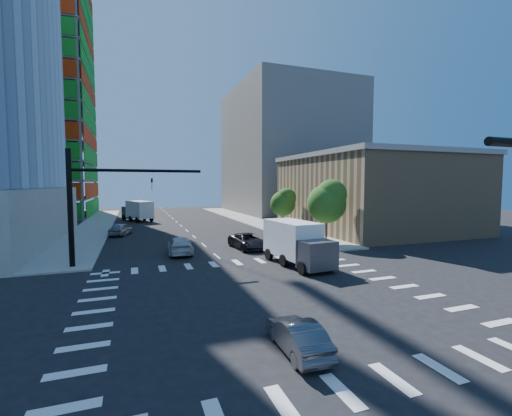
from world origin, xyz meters
name	(u,v)px	position (x,y,z in m)	size (l,w,h in m)	color
ground	(266,298)	(0.00, 0.00, 0.00)	(160.00, 160.00, 0.00)	black
road_markings	(266,298)	(0.00, 0.00, 0.01)	(20.00, 20.00, 0.01)	silver
sidewalk_ne	(249,220)	(12.50, 40.00, 0.07)	(5.00, 60.00, 0.15)	#989690
sidewalk_nw	(95,226)	(-12.50, 40.00, 0.07)	(5.00, 60.00, 0.15)	#989690
construction_building	(19,91)	(-27.41, 61.93, 24.61)	(25.16, 34.50, 70.60)	gray
commercial_building	(373,192)	(25.00, 22.00, 5.31)	(20.50, 22.50, 10.60)	#998059
bg_building_ne	(287,152)	(27.00, 55.00, 14.00)	(24.00, 30.00, 28.00)	slate
signal_mast_nw	(92,197)	(-10.00, 11.50, 5.49)	(10.20, 0.40, 9.00)	black
tree_south	(328,201)	(12.63, 13.90, 4.69)	(4.16, 4.16, 6.82)	#382316
tree_north	(284,202)	(12.93, 25.90, 3.99)	(3.54, 3.52, 5.78)	#382316
car_nb_far	(248,241)	(3.74, 14.39, 0.77)	(2.57, 5.57, 1.55)	black
car_sb_near	(180,245)	(-2.94, 14.27, 0.78)	(2.18, 5.37, 1.56)	#B8B8B8
car_sb_mid	(121,229)	(-8.50, 28.42, 0.79)	(1.85, 4.61, 1.57)	gray
car_sb_cross	(297,335)	(-1.15, -6.21, 0.63)	(1.33, 3.82, 1.26)	#525257
box_truck_near	(299,247)	(5.27, 6.27, 1.52)	(3.34, 6.78, 3.45)	black
box_truck_far	(137,212)	(-6.36, 45.55, 1.56)	(5.35, 7.31, 3.53)	black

